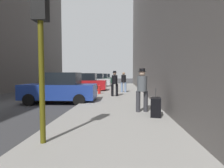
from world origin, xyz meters
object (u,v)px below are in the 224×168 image
at_px(parked_silver_sedan, 95,81).
at_px(parked_dark_green_sedan, 101,79).
at_px(parked_blue_sedan, 60,89).
at_px(rolling_suitcase, 156,107).
at_px(traffic_light, 41,25).
at_px(parked_gray_coupe, 104,78).
at_px(fire_hydrant, 99,89).
at_px(pedestrian_in_jeans, 124,81).
at_px(pedestrian_with_beanie, 142,88).
at_px(parked_red_hatchback, 85,83).
at_px(pedestrian_with_fedora, 115,82).

xyz_separation_m(parked_silver_sedan, parked_dark_green_sedan, (-0.00, 6.23, 0.00)).
bearing_deg(parked_blue_sedan, parked_silver_sedan, 90.00).
xyz_separation_m(parked_silver_sedan, rolling_suitcase, (4.85, -16.26, -0.36)).
xyz_separation_m(parked_blue_sedan, traffic_light, (1.85, -6.22, 1.91)).
relative_size(parked_blue_sedan, parked_silver_sedan, 1.01).
xyz_separation_m(parked_blue_sedan, rolling_suitcase, (4.85, -3.57, -0.36)).
bearing_deg(parked_gray_coupe, traffic_light, -86.62).
distance_m(parked_blue_sedan, fire_hydrant, 4.11).
distance_m(parked_gray_coupe, pedestrian_in_jeans, 20.51).
xyz_separation_m(parked_dark_green_sedan, parked_gray_coupe, (-0.00, 6.25, 0.00)).
height_order(pedestrian_with_beanie, pedestrian_in_jeans, pedestrian_with_beanie).
relative_size(parked_blue_sedan, fire_hydrant, 6.03).
bearing_deg(parked_red_hatchback, pedestrian_with_fedora, -54.30).
height_order(parked_silver_sedan, fire_hydrant, parked_silver_sedan).
xyz_separation_m(parked_blue_sedan, pedestrian_with_fedora, (3.08, 2.27, 0.29)).
bearing_deg(pedestrian_in_jeans, pedestrian_with_beanie, -84.88).
distance_m(fire_hydrant, pedestrian_with_beanie, 7.03).
bearing_deg(parked_red_hatchback, traffic_light, -81.75).
distance_m(parked_silver_sedan, rolling_suitcase, 16.98).
bearing_deg(pedestrian_with_fedora, parked_red_hatchback, 125.70).
height_order(parked_dark_green_sedan, pedestrian_with_beanie, pedestrian_with_beanie).
bearing_deg(parked_gray_coupe, rolling_suitcase, -80.42).
xyz_separation_m(parked_dark_green_sedan, rolling_suitcase, (4.85, -22.50, -0.36)).
distance_m(parked_red_hatchback, rolling_suitcase, 11.24).
bearing_deg(pedestrian_in_jeans, rolling_suitcase, -82.61).
bearing_deg(pedestrian_in_jeans, fire_hydrant, -145.42).
bearing_deg(fire_hydrant, parked_blue_sedan, -116.12).
distance_m(parked_gray_coupe, pedestrian_with_beanie, 28.34).
bearing_deg(parked_dark_green_sedan, traffic_light, -85.78).
bearing_deg(parked_red_hatchback, pedestrian_in_jeans, -22.51).
bearing_deg(pedestrian_with_fedora, fire_hydrant, 132.21).
relative_size(pedestrian_with_beanie, pedestrian_in_jeans, 1.04).
xyz_separation_m(parked_gray_coupe, fire_hydrant, (1.80, -21.50, -0.35)).
xyz_separation_m(parked_gray_coupe, pedestrian_in_jeans, (3.74, -20.17, 0.26)).
bearing_deg(fire_hydrant, traffic_light, -89.71).
bearing_deg(pedestrian_with_fedora, parked_silver_sedan, 106.48).
relative_size(parked_silver_sedan, traffic_light, 1.17).
height_order(traffic_light, pedestrian_with_beanie, traffic_light).
height_order(parked_dark_green_sedan, parked_gray_coupe, same).
height_order(parked_red_hatchback, traffic_light, traffic_light).
distance_m(parked_blue_sedan, pedestrian_with_beanie, 5.26).
distance_m(parked_silver_sedan, pedestrian_with_fedora, 10.88).
distance_m(pedestrian_with_beanie, pedestrian_with_fedora, 5.25).
xyz_separation_m(parked_silver_sedan, pedestrian_with_fedora, (3.08, -10.43, 0.29)).
distance_m(parked_gray_coupe, fire_hydrant, 21.58).
distance_m(parked_dark_green_sedan, parked_gray_coupe, 6.25).
relative_size(pedestrian_with_fedora, rolling_suitcase, 1.71).
xyz_separation_m(parked_gray_coupe, pedestrian_with_beanie, (4.44, -27.99, 0.29)).
distance_m(traffic_light, rolling_suitcase, 4.60).
bearing_deg(pedestrian_in_jeans, parked_dark_green_sedan, 105.03).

